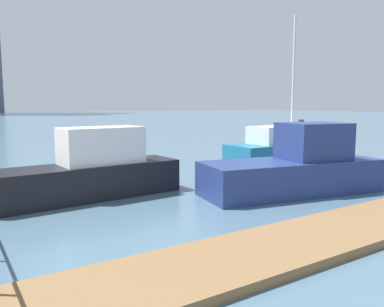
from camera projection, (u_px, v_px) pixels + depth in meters
name	position (u px, v px, depth m)	size (l,w,h in m)	color
ground_plane	(54.00, 183.00, 14.27)	(300.00, 300.00, 0.00)	slate
floating_dock	(298.00, 242.00, 7.81)	(12.17, 2.00, 0.18)	olive
dock_piling_1	(300.00, 147.00, 16.01)	(0.24, 0.24, 2.26)	brown
moored_boat_0	(289.00, 149.00, 18.98)	(7.05, 2.03, 7.13)	#1E6B8C
moored_boat_1	(92.00, 171.00, 11.91)	(5.87, 1.97, 2.17)	black
moored_boat_2	(296.00, 168.00, 12.55)	(6.21, 3.11, 2.28)	navy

